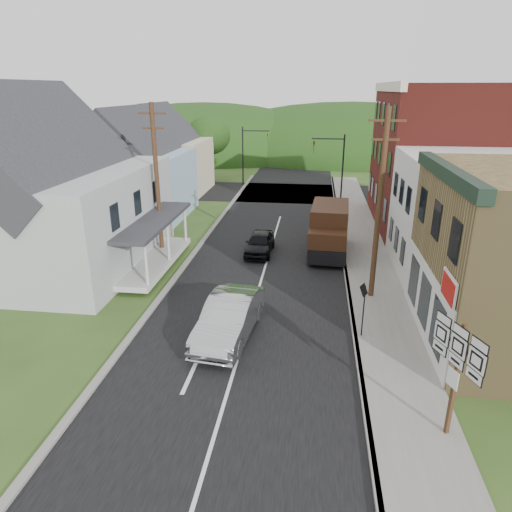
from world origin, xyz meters
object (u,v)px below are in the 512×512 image
(silver_sedan, at_px, (229,318))
(dark_sedan, at_px, (260,243))
(delivery_van, at_px, (329,230))
(route_sign_cluster, at_px, (456,365))
(warning_sign, at_px, (364,302))

(silver_sedan, distance_m, dark_sedan, 10.29)
(dark_sedan, xyz_separation_m, delivery_van, (4.21, 0.42, 0.86))
(silver_sedan, xyz_separation_m, delivery_van, (4.21, 10.71, 0.67))
(route_sign_cluster, distance_m, warning_sign, 5.85)
(warning_sign, bearing_deg, route_sign_cluster, -93.96)
(silver_sedan, height_order, route_sign_cluster, route_sign_cluster)
(dark_sedan, xyz_separation_m, warning_sign, (5.38, -9.73, 0.99))
(delivery_van, relative_size, route_sign_cluster, 1.54)
(route_sign_cluster, height_order, warning_sign, route_sign_cluster)
(silver_sedan, distance_m, delivery_van, 11.53)
(route_sign_cluster, bearing_deg, delivery_van, 79.08)
(route_sign_cluster, xyz_separation_m, warning_sign, (-1.97, 5.44, -0.82))
(dark_sedan, distance_m, warning_sign, 11.17)
(silver_sedan, bearing_deg, dark_sedan, 96.41)
(delivery_van, xyz_separation_m, route_sign_cluster, (3.14, -15.60, 0.95))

